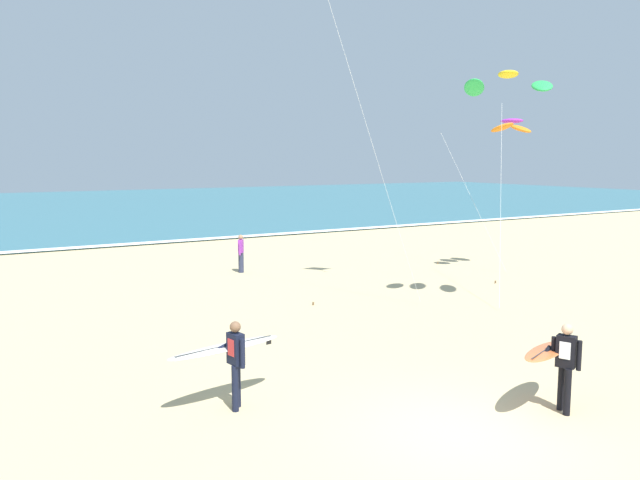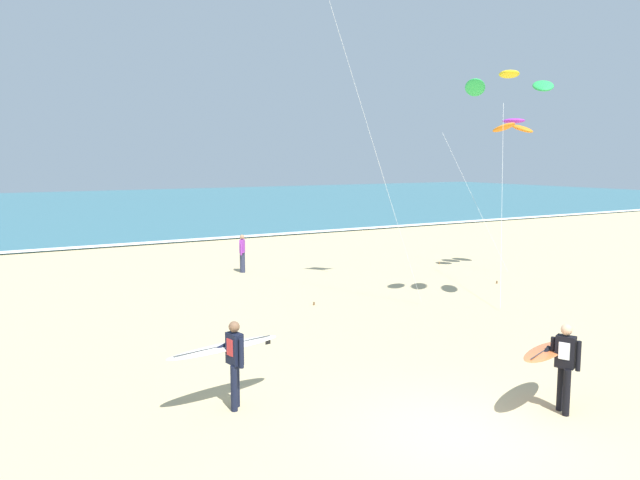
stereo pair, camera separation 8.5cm
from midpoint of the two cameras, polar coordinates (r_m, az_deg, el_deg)
ground_plane at (r=11.68m, az=12.86°, el=-16.69°), size 160.00×160.00×0.00m
ocean_water at (r=64.95m, az=-23.58°, el=2.65°), size 160.00×60.00×0.08m
shoreline_foam at (r=35.74m, az=-17.99°, el=-0.42°), size 160.00×0.92×0.01m
surfer_lead at (r=12.30m, az=-7.97°, el=-10.10°), size 2.49×1.08×1.71m
surfer_trailing at (r=12.77m, az=20.73°, el=-9.88°), size 2.08×1.32×1.71m
kite_arc_golden_mid at (r=20.14m, az=16.81°, el=13.43°), size 4.51×4.57×7.31m
kite_arc_violet_high at (r=26.80m, az=17.14°, el=9.82°), size 2.33×4.01×6.31m
bystander_purple_top at (r=26.38m, az=-6.94°, el=-1.19°), size 0.33×0.42×1.59m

